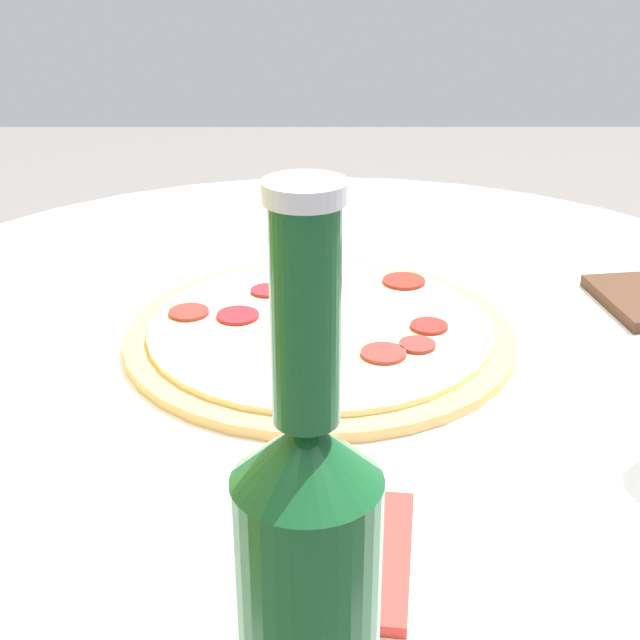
{
  "coord_description": "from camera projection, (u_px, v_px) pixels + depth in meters",
  "views": [
    {
      "loc": [
        -0.77,
        0.01,
        1.07
      ],
      "look_at": [
        -0.03,
        0.01,
        0.72
      ],
      "focal_mm": 50.0,
      "sensor_mm": 36.0,
      "label": 1
    }
  ],
  "objects": [
    {
      "name": "beer_bottle",
      "position": [
        308.0,
        564.0,
        0.39
      ],
      "size": [
        0.07,
        0.07,
        0.27
      ],
      "color": "#144C23",
      "rests_on": "table"
    },
    {
      "name": "pizza",
      "position": [
        320.0,
        332.0,
        0.82
      ],
      "size": [
        0.36,
        0.36,
        0.02
      ],
      "color": "tan",
      "rests_on": "table"
    },
    {
      "name": "napkin",
      "position": [
        350.0,
        554.0,
        0.54
      ],
      "size": [
        0.13,
        0.09,
        0.01
      ],
      "color": "red",
      "rests_on": "table"
    },
    {
      "name": "table",
      "position": [
        331.0,
        472.0,
        0.92
      ],
      "size": [
        1.03,
        1.03,
        0.7
      ],
      "color": "white",
      "rests_on": "ground_plane"
    }
  ]
}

